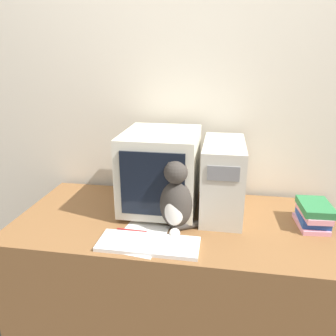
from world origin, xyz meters
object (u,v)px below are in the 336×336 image
(computer_tower, at_px, (223,178))
(cat, at_px, (176,199))
(pen, at_px, (132,230))
(book_stack, at_px, (313,214))
(keyboard, at_px, (148,244))
(crt_monitor, at_px, (161,170))

(computer_tower, height_order, cat, computer_tower)
(computer_tower, relative_size, pen, 3.05)
(book_stack, distance_m, pen, 0.89)
(keyboard, height_order, cat, cat)
(computer_tower, distance_m, book_stack, 0.48)
(computer_tower, height_order, book_stack, computer_tower)
(crt_monitor, height_order, keyboard, crt_monitor)
(crt_monitor, xyz_separation_m, computer_tower, (0.33, 0.01, -0.03))
(book_stack, relative_size, pen, 1.51)
(keyboard, xyz_separation_m, pen, (-0.11, 0.11, -0.01))
(cat, relative_size, pen, 2.43)
(crt_monitor, distance_m, cat, 0.24)
(keyboard, relative_size, cat, 1.25)
(crt_monitor, distance_m, computer_tower, 0.33)
(book_stack, bearing_deg, computer_tower, 170.00)
(keyboard, xyz_separation_m, book_stack, (0.76, 0.32, 0.05))
(keyboard, bearing_deg, book_stack, 22.63)
(crt_monitor, xyz_separation_m, pen, (-0.09, -0.27, -0.22))
(crt_monitor, height_order, pen, crt_monitor)
(book_stack, bearing_deg, cat, -169.05)
(cat, height_order, pen, cat)
(cat, distance_m, pen, 0.26)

